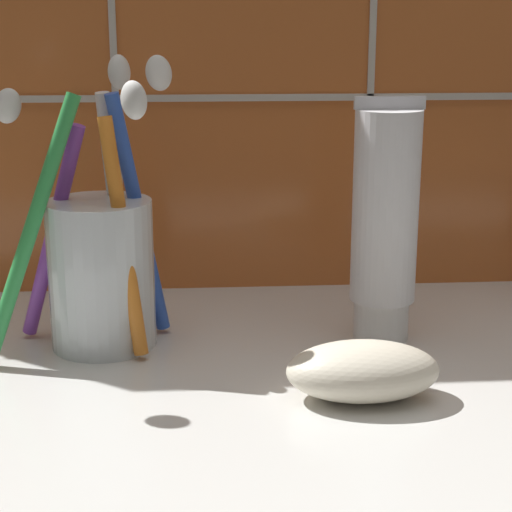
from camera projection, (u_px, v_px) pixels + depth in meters
The scene contains 5 objects.
sink_counter at pixel (385, 385), 51.25cm from camera, with size 74.94×34.68×2.00cm, color silver.
tile_wall_backsplash at pixel (345, 24), 62.58cm from camera, with size 84.94×1.72×43.66cm.
toothbrush_cup at pixel (99, 259), 53.43cm from camera, with size 13.34×9.16×18.29cm.
toothpaste_tube at pixel (385, 222), 54.06cm from camera, with size 4.39×4.18×15.64cm.
soap_bar at pixel (363, 371), 46.74cm from camera, with size 8.45×4.98×3.19cm, color silver.
Camera 1 is at (-11.06, -46.66, 22.16)cm, focal length 60.00 mm.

